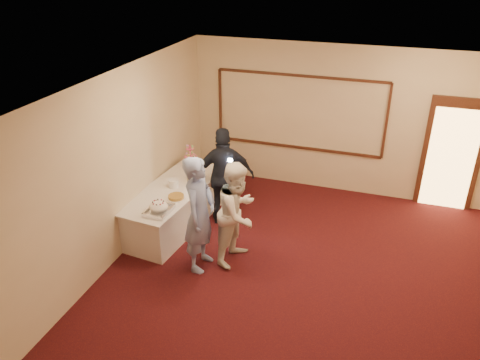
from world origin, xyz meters
name	(u,v)px	position (x,y,z in m)	size (l,w,h in m)	color
floor	(297,291)	(0.00, 0.00, 0.00)	(7.00, 7.00, 0.00)	black
room_walls	(306,169)	(0.00, 0.00, 2.03)	(6.04, 7.04, 3.02)	beige
wall_molding	(299,113)	(-0.80, 3.47, 1.60)	(3.45, 0.04, 1.55)	#341A0F
doorway	(451,155)	(2.15, 3.45, 1.08)	(1.05, 0.07, 2.20)	#341A0F
buffet_table	(176,206)	(-2.52, 1.16, 0.39)	(1.22, 2.57, 0.77)	white
pavlova_tray	(159,208)	(-2.38, 0.28, 0.85)	(0.38, 0.53, 0.19)	silver
cupcake_stand	(190,157)	(-2.63, 2.13, 0.93)	(0.31, 0.31, 0.46)	#ED588C
plate_stack_a	(173,183)	(-2.53, 1.15, 0.85)	(0.18, 0.18, 0.15)	white
plate_stack_b	(192,177)	(-2.32, 1.48, 0.86)	(0.21, 0.21, 0.17)	white
tart	(176,197)	(-2.31, 0.78, 0.80)	(0.31, 0.31, 0.06)	white
man	(200,214)	(-1.61, 0.15, 0.95)	(0.69, 0.45, 1.90)	#879EDA
woman	(238,213)	(-1.12, 0.52, 0.86)	(0.84, 0.65, 1.72)	white
guest	(224,177)	(-1.72, 1.55, 0.92)	(1.07, 0.45, 1.83)	black
camera_flash	(230,160)	(-1.54, 1.37, 1.34)	(0.07, 0.04, 0.05)	white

